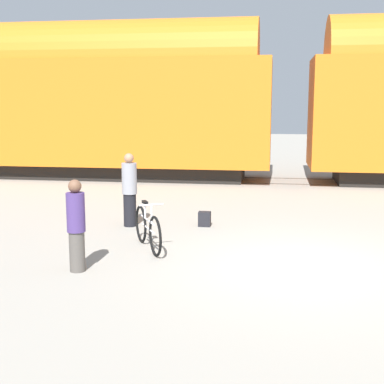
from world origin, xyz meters
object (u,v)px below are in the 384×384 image
at_px(freight_train, 291,96).
at_px(backpack, 205,219).
at_px(person_in_grey, 130,190).
at_px(bicycle_silver, 148,229).
at_px(person_in_purple, 76,225).

bearing_deg(freight_train, backpack, -105.59).
bearing_deg(backpack, person_in_grey, -172.28).
xyz_separation_m(bicycle_silver, backpack, (0.84, 2.07, -0.23)).
relative_size(bicycle_silver, backpack, 4.79).
relative_size(person_in_purple, person_in_grey, 0.93).
bearing_deg(backpack, bicycle_silver, -112.19).
relative_size(person_in_purple, backpack, 4.60).
bearing_deg(backpack, freight_train, 74.41).
height_order(bicycle_silver, person_in_purple, person_in_purple).
height_order(freight_train, backpack, freight_train).
distance_m(person_in_purple, person_in_grey, 3.38).
xyz_separation_m(freight_train, bicycle_silver, (-2.94, -9.59, -2.64)).
relative_size(freight_train, person_in_purple, 16.33).
relative_size(bicycle_silver, person_in_purple, 1.04).
bearing_deg(backpack, person_in_purple, -115.13).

